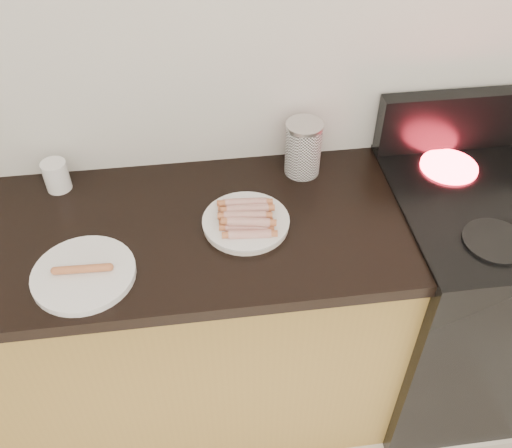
{
  "coord_description": "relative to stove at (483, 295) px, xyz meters",
  "views": [
    {
      "loc": [
        -0.19,
        0.49,
        2.03
      ],
      "look_at": [
        -0.04,
        1.62,
        0.95
      ],
      "focal_mm": 40.0,
      "sensor_mm": 36.0,
      "label": 1
    }
  ],
  "objects": [
    {
      "name": "cabinet_base",
      "position": [
        -1.48,
        0.01,
        -0.03
      ],
      "size": [
        2.2,
        0.59,
        0.86
      ],
      "primitive_type": "cube",
      "color": "olive",
      "rests_on": "floor"
    },
    {
      "name": "hotdog_pile",
      "position": [
        -0.84,
        0.0,
        0.48
      ],
      "size": [
        0.12,
        0.18,
        0.05
      ],
      "rotation": [
        0.0,
        0.0,
        -0.14
      ],
      "color": "maroon",
      "rests_on": "main_plate"
    },
    {
      "name": "wall_back",
      "position": [
        -0.78,
        0.32,
        0.84
      ],
      "size": [
        4.0,
        0.04,
        2.6
      ],
      "primitive_type": "cube",
      "color": "silver",
      "rests_on": "ground"
    },
    {
      "name": "plain_sausages",
      "position": [
        -1.29,
        -0.14,
        0.47
      ],
      "size": [
        0.14,
        0.03,
        0.02
      ],
      "rotation": [
        0.0,
        0.0,
        -0.04
      ],
      "color": "#AF5F36",
      "rests_on": "side_plate"
    },
    {
      "name": "counter_slab",
      "position": [
        -1.48,
        0.01,
        0.42
      ],
      "size": [
        2.2,
        0.62,
        0.04
      ],
      "primitive_type": "cube",
      "color": "black",
      "rests_on": "cabinet_base"
    },
    {
      "name": "canister",
      "position": [
        -0.64,
        0.23,
        0.53
      ],
      "size": [
        0.12,
        0.12,
        0.18
      ],
      "rotation": [
        0.0,
        0.0,
        0.27
      ],
      "color": "silver",
      "rests_on": "counter_slab"
    },
    {
      "name": "stove",
      "position": [
        0.0,
        0.0,
        0.0
      ],
      "size": [
        0.76,
        0.65,
        0.91
      ],
      "color": "black",
      "rests_on": "floor"
    },
    {
      "name": "burner_far_left",
      "position": [
        -0.17,
        0.17,
        0.46
      ],
      "size": [
        0.18,
        0.18,
        0.01
      ],
      "primitive_type": "cylinder",
      "color": "#FF1E2D",
      "rests_on": "stove"
    },
    {
      "name": "burner_near_left",
      "position": [
        -0.17,
        -0.17,
        0.46
      ],
      "size": [
        0.18,
        0.18,
        0.01
      ],
      "primitive_type": "cylinder",
      "color": "black",
      "rests_on": "stove"
    },
    {
      "name": "main_plate",
      "position": [
        -0.84,
        0.0,
        0.45
      ],
      "size": [
        0.27,
        0.27,
        0.02
      ],
      "primitive_type": "cylinder",
      "rotation": [
        0.0,
        0.0,
        -0.1
      ],
      "color": "silver",
      "rests_on": "counter_slab"
    },
    {
      "name": "stove_panel",
      "position": [
        0.0,
        0.28,
        0.55
      ],
      "size": [
        0.76,
        0.06,
        0.2
      ],
      "primitive_type": "cube",
      "color": "black",
      "rests_on": "stove"
    },
    {
      "name": "side_plate",
      "position": [
        -1.29,
        -0.14,
        0.45
      ],
      "size": [
        0.32,
        0.32,
        0.02
      ],
      "primitive_type": "cylinder",
      "rotation": [
        0.0,
        0.0,
        0.18
      ],
      "color": "white",
      "rests_on": "counter_slab"
    },
    {
      "name": "mug",
      "position": [
        -1.39,
        0.24,
        0.49
      ],
      "size": [
        0.08,
        0.08,
        0.1
      ],
      "primitive_type": "cylinder",
      "rotation": [
        0.0,
        0.0,
        -0.09
      ],
      "color": "white",
      "rests_on": "counter_slab"
    }
  ]
}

